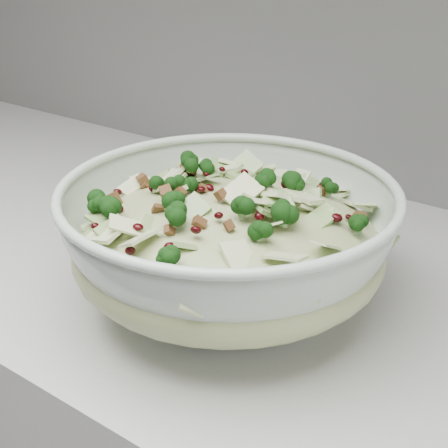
% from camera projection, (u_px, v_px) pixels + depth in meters
% --- Properties ---
extents(mixing_bowl, '(0.39, 0.39, 0.13)m').
position_uv_depth(mixing_bowl, '(228.00, 244.00, 0.62)').
color(mixing_bowl, '#B9CBBC').
rests_on(mixing_bowl, counter).
extents(salad, '(0.42, 0.42, 0.13)m').
position_uv_depth(salad, '(228.00, 225.00, 0.61)').
color(salad, '#B6C385').
rests_on(salad, mixing_bowl).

